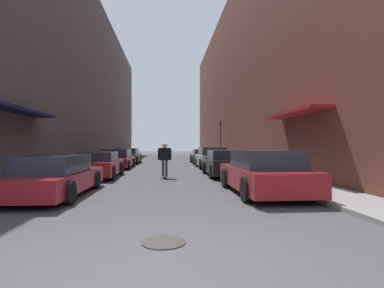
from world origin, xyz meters
TOP-DOWN VIEW (x-y plane):
  - ground at (0.00, 19.68)m, footprint 108.24×108.24m
  - curb_strip_left at (-5.10, 24.60)m, footprint 1.80×49.20m
  - curb_strip_right at (5.10, 24.60)m, footprint 1.80×49.20m
  - building_row_left at (-8.00, 24.60)m, footprint 4.90×49.20m
  - building_row_right at (8.00, 24.60)m, footprint 4.90×49.20m
  - parked_car_left_0 at (-3.21, 5.66)m, footprint 1.92×4.76m
  - parked_car_left_1 at (-3.06, 10.92)m, footprint 1.87×4.26m
  - parked_car_left_2 at (-3.19, 16.76)m, footprint 2.04×4.38m
  - parked_car_left_3 at (-3.15, 21.95)m, footprint 2.04×4.33m
  - parked_car_right_0 at (3.24, 5.57)m, footprint 2.09×4.59m
  - parked_car_right_1 at (3.11, 11.13)m, footprint 2.00×4.31m
  - parked_car_right_2 at (3.19, 16.35)m, footprint 1.95×4.22m
  - parked_car_right_3 at (3.21, 21.56)m, footprint 1.96×4.37m
  - skateboarder at (0.06, 10.46)m, footprint 0.64×0.78m
  - manhole_cover at (0.12, 1.04)m, footprint 0.70×0.70m
  - traffic_light at (4.77, 21.75)m, footprint 0.16×0.22m

SIDE VIEW (x-z plane):
  - ground at x=0.00m, z-range 0.00..0.00m
  - manhole_cover at x=0.12m, z-range 0.00..0.02m
  - curb_strip_left at x=-5.10m, z-range 0.00..0.12m
  - curb_strip_right at x=5.10m, z-range 0.00..0.12m
  - parked_car_left_0 at x=-3.21m, z-range -0.02..1.22m
  - parked_car_right_3 at x=3.21m, z-range -0.01..1.21m
  - parked_car_left_1 at x=-3.06m, z-range -0.01..1.22m
  - parked_car_left_2 at x=-3.19m, z-range -0.03..1.26m
  - parked_car_right_1 at x=3.11m, z-range -0.02..1.28m
  - parked_car_left_3 at x=-3.15m, z-range -0.01..1.29m
  - parked_car_right_0 at x=3.24m, z-range -0.03..1.36m
  - parked_car_right_2 at x=3.19m, z-range -0.03..1.39m
  - skateboarder at x=0.06m, z-range 0.19..1.85m
  - traffic_light at x=4.77m, z-range 0.54..4.11m
  - building_row_left at x=-8.00m, z-range 0.00..14.95m
  - building_row_right at x=8.00m, z-range 0.00..15.66m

